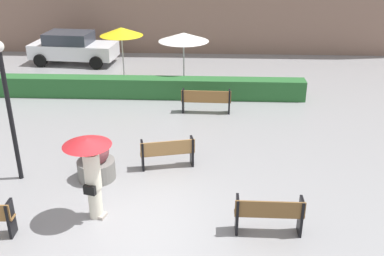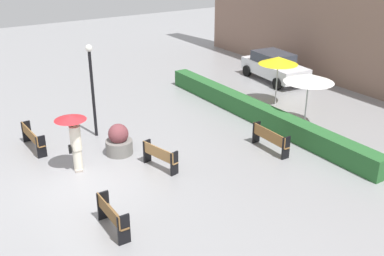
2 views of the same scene
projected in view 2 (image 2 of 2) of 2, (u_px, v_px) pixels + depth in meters
ground_plane at (84, 180)px, 15.38m from camera, size 60.00×60.00×0.00m
bench_back_row at (270, 138)px, 17.31m from camera, size 1.82×0.38×0.88m
bench_near_left at (32, 137)px, 17.42m from camera, size 1.90×0.43×0.86m
bench_near_right at (112, 215)px, 12.56m from camera, size 1.52×0.37×0.89m
bench_mid_center at (160, 155)px, 15.98m from camera, size 1.55×0.66×0.86m
pedestrian_with_umbrella at (74, 134)px, 15.51m from camera, size 1.08×1.08×2.08m
planter_pot at (119, 141)px, 17.07m from camera, size 1.01×1.01×1.20m
lamp_post at (92, 81)px, 17.93m from camera, size 0.28×0.28×3.79m
patio_umbrella_yellow at (278, 61)px, 21.43m from camera, size 1.87×1.87×2.37m
patio_umbrella_white at (309, 78)px, 18.90m from camera, size 2.10×2.10×2.35m
hedge_strip at (257, 112)px, 20.16m from camera, size 12.97×0.70×0.81m
parked_car at (274, 66)px, 25.67m from camera, size 4.34×2.29×1.57m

